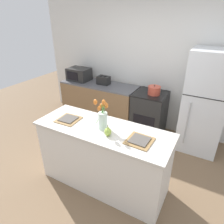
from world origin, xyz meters
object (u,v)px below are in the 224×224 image
Objects in this scene: flower_vase at (103,117)px; toaster at (103,80)px; plate_setting_left at (68,119)px; stove_range at (149,114)px; refrigerator at (205,103)px; plate_setting_right at (140,140)px; microwave at (79,74)px; cooking_pot at (154,90)px; pear_figurine at (108,131)px.

flower_vase reaches higher than toaster.
stove_range is at bearing 69.21° from plate_setting_left.
toaster is at bearing 179.36° from refrigerator.
flower_vase is at bearing -123.21° from refrigerator.
refrigerator is at bearing 0.04° from stove_range.
refrigerator is 6.33× the size of toaster.
plate_setting_right is (0.52, -0.05, -0.15)m from flower_vase.
plate_setting_left is (-0.62, -1.64, 0.51)m from stove_range.
microwave is at bearing 134.92° from flower_vase.
microwave is at bearing -179.98° from stove_range.
cooking_pot is at bearing -20.01° from stove_range.
microwave is at bearing 179.27° from cooking_pot.
plate_setting_right is 1.66m from cooking_pot.
plate_setting_left is at bearing -112.98° from cooking_pot.
plate_setting_right is (0.38, 0.07, -0.05)m from pear_figurine.
flower_vase is 0.55m from plate_setting_left.
toaster is (-0.44, 1.66, 0.02)m from plate_setting_left.
flower_vase is 1.37× the size of plate_setting_left.
plate_setting_left is 1.05m from plate_setting_right.
toaster is at bearing 177.65° from cooking_pot.
refrigerator is 2.64m from microwave.
refrigerator is at bearing 1.53° from cooking_pot.
refrigerator is at bearing 56.79° from flower_vase.
pear_figurine is 2.43m from microwave.
microwave is (-2.11, 1.64, 0.07)m from plate_setting_right.
microwave is (-2.63, -0.00, 0.14)m from refrigerator.
microwave is (-0.62, -0.02, 0.05)m from toaster.
plate_setting_right is at bearing -5.09° from flower_vase.
plate_setting_left is at bearing -175.02° from flower_vase.
refrigerator reaches higher than microwave.
stove_range is at bearing 86.61° from flower_vase.
cooking_pot is (-0.36, 1.62, 0.01)m from plate_setting_right.
pear_figurine is 2.06m from toaster.
plate_setting_right is 2.23m from toaster.
refrigerator is at bearing 62.11° from pear_figurine.
refrigerator is at bearing 46.23° from plate_setting_left.
stove_range is at bearing 159.99° from cooking_pot.
pear_figurine is (0.04, -1.71, 0.55)m from stove_range.
plate_setting_right is at bearing -37.90° from microwave.
stove_range is 0.50× the size of refrigerator.
stove_range is 1.05m from refrigerator.
stove_range is 1.19m from toaster.
plate_setting_right is 0.63× the size of microwave.
pear_figurine is at bearing -39.95° from flower_vase.
cooking_pot is (0.16, 1.57, -0.14)m from flower_vase.
plate_setting_left is 1.76m from cooking_pot.
plate_setting_left is at bearing 180.00° from plate_setting_right.
refrigerator reaches higher than cooking_pot.
plate_setting_right is (0.42, -1.64, 0.51)m from stove_range.
refrigerator reaches higher than plate_setting_right.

